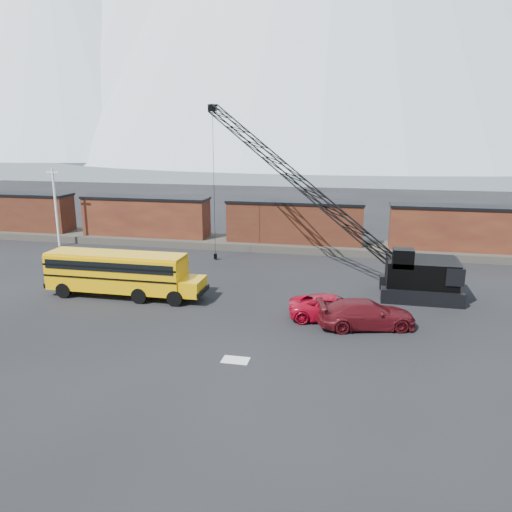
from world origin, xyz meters
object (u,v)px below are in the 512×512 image
Objects in this scene: red_pickup at (332,307)px; crawler_crane at (297,180)px; maroon_suv at (366,314)px; school_bus at (121,272)px.

red_pickup is 0.26× the size of crawler_crane.
red_pickup is 2.32m from maroon_suv.
crawler_crane is at bearing 14.12° from maroon_suv.
maroon_suv is (17.17, -2.31, -0.94)m from school_bus.
crawler_crane is (-5.71, 10.29, 7.02)m from maroon_suv.
school_bus reaches higher than red_pickup.
school_bus is 0.56× the size of crawler_crane.
crawler_crane is (11.46, 7.98, 6.08)m from school_bus.
maroon_suv is 13.70m from crawler_crane.
crawler_crane reaches higher than school_bus.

